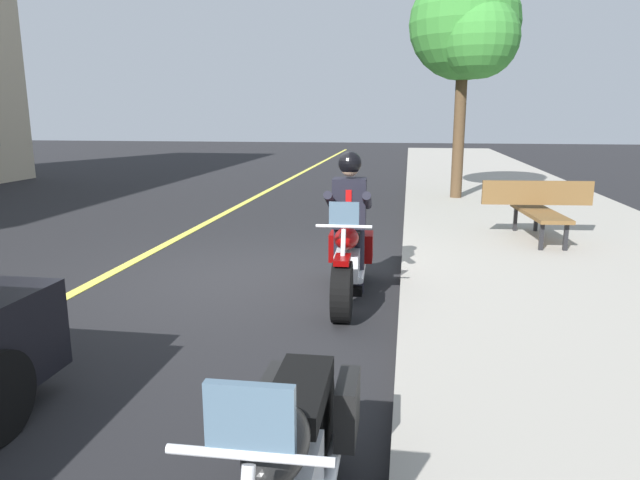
% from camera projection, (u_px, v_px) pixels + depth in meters
% --- Properties ---
extents(ground_plane, '(80.00, 80.00, 0.00)m').
position_uv_depth(ground_plane, '(252.00, 278.00, 7.70)').
color(ground_plane, black).
extents(sidewalk_curb, '(60.00, 5.00, 0.15)m').
position_uv_depth(sidewalk_curb, '(605.00, 288.00, 7.01)').
color(sidewalk_curb, '#9E998E').
rests_on(sidewalk_curb, ground_plane).
extents(lane_center_stripe, '(60.00, 0.16, 0.01)m').
position_uv_depth(lane_center_stripe, '(114.00, 272.00, 8.00)').
color(lane_center_stripe, '#E5DB4C').
rests_on(lane_center_stripe, ground_plane).
extents(motorcycle_main, '(2.22, 0.63, 1.26)m').
position_uv_depth(motorcycle_main, '(348.00, 261.00, 6.81)').
color(motorcycle_main, black).
rests_on(motorcycle_main, ground_plane).
extents(rider_main, '(0.63, 0.56, 1.74)m').
position_uv_depth(rider_main, '(349.00, 210.00, 6.87)').
color(rider_main, black).
rests_on(rider_main, ground_plane).
extents(motorcycle_parked, '(2.21, 0.60, 1.26)m').
position_uv_depth(motorcycle_parked, '(289.00, 478.00, 2.73)').
color(motorcycle_parked, black).
rests_on(motorcycle_parked, ground_plane).
extents(bench_sidewalk, '(1.84, 1.80, 0.95)m').
position_uv_depth(bench_sidewalk, '(539.00, 205.00, 9.36)').
color(bench_sidewalk, brown).
rests_on(bench_sidewalk, sidewalk_curb).
extents(street_tree_curbside, '(2.80, 2.60, 5.42)m').
position_uv_depth(street_tree_curbside, '(468.00, 28.00, 13.27)').
color(street_tree_curbside, '#4C3823').
rests_on(street_tree_curbside, sidewalk_curb).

